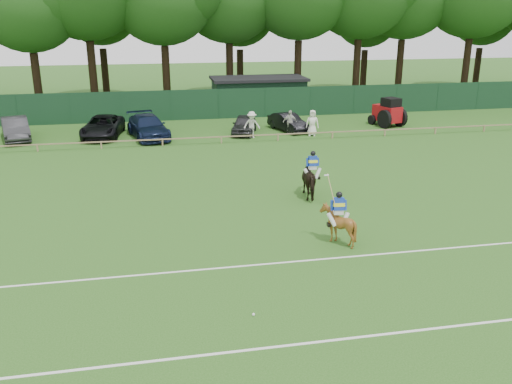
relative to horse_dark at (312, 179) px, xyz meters
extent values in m
plane|color=#1E4C14|center=(-3.85, -5.90, -0.88)|extent=(160.00, 160.00, 0.00)
imported|color=black|center=(0.00, 0.00, 0.00)|extent=(1.04, 2.13, 1.76)
imported|color=brown|center=(-0.63, -5.55, -0.12)|extent=(1.38, 1.52, 1.52)
imported|color=#2A2A2D|center=(-16.91, 15.90, -0.09)|extent=(2.91, 5.10, 1.59)
imported|color=black|center=(-10.97, 15.77, -0.13)|extent=(3.12, 5.65, 1.50)
imported|color=#111B35|center=(-7.76, 14.82, -0.09)|extent=(3.42, 5.85, 1.59)
imported|color=#2F2F32|center=(-0.77, 14.88, -0.21)|extent=(2.66, 4.25, 1.35)
imported|color=black|center=(2.68, 15.27, -0.23)|extent=(2.54, 4.20, 1.31)
imported|color=silver|center=(-0.48, 13.36, 0.07)|extent=(1.29, 0.82, 1.90)
imported|color=beige|center=(2.50, 14.03, 0.00)|extent=(1.07, 0.52, 1.77)
imported|color=white|center=(3.97, 13.19, 0.06)|extent=(1.04, 0.82, 1.88)
cube|color=silver|center=(0.00, 0.00, 0.61)|extent=(0.37, 0.28, 0.18)
cube|color=#1737A9|center=(0.00, 0.00, 0.93)|extent=(0.41, 0.32, 0.51)
cube|color=yellow|center=(0.00, 0.00, 0.91)|extent=(0.44, 0.31, 0.18)
sphere|color=black|center=(0.00, 0.00, 1.30)|extent=(0.25, 0.25, 0.25)
cylinder|color=silver|center=(0.26, -0.06, 0.31)|extent=(0.42, 0.33, 0.59)
cylinder|color=silver|center=(-0.26, -0.04, 0.31)|extent=(0.42, 0.35, 0.59)
cube|color=silver|center=(-0.63, -5.55, 0.41)|extent=(0.39, 0.30, 0.18)
cube|color=#1737A9|center=(-0.63, -5.55, 0.73)|extent=(0.43, 0.35, 0.51)
cube|color=yellow|center=(-0.63, -5.55, 0.71)|extent=(0.46, 0.34, 0.18)
sphere|color=black|center=(-0.63, -5.55, 1.10)|extent=(0.25, 0.25, 0.25)
cylinder|color=silver|center=(-0.38, -5.63, 0.11)|extent=(0.42, 0.32, 0.59)
cylinder|color=silver|center=(-0.89, -5.57, 0.11)|extent=(0.42, 0.37, 0.59)
cylinder|color=tan|center=(-0.92, -5.47, 1.28)|extent=(0.21, 0.61, 1.17)
sphere|color=silver|center=(-4.85, -10.23, -0.84)|extent=(0.09, 0.09, 0.09)
cube|color=silver|center=(-3.85, -11.90, -0.88)|extent=(60.00, 0.10, 0.01)
cube|color=silver|center=(-3.85, -6.90, -0.88)|extent=(60.00, 0.10, 0.01)
cube|color=#997F5B|center=(-3.85, 12.10, -0.43)|extent=(62.00, 0.08, 0.08)
cube|color=#14351E|center=(-3.85, 21.10, 0.37)|extent=(92.00, 0.04, 2.50)
cube|color=#14331E|center=(2.15, 24.10, 0.52)|extent=(8.00, 4.00, 2.80)
cube|color=black|center=(2.15, 24.10, 2.04)|extent=(8.40, 4.40, 0.24)
cube|color=#A40F14|center=(10.82, 15.60, 0.10)|extent=(1.80, 2.50, 1.22)
cube|color=black|center=(10.93, 15.24, 0.95)|extent=(1.42, 1.49, 0.84)
cylinder|color=black|center=(10.25, 14.74, -0.18)|extent=(0.67, 1.43, 1.41)
cylinder|color=black|center=(11.77, 15.19, -0.18)|extent=(0.67, 1.43, 1.41)
cylinder|color=black|center=(9.89, 16.30, -0.51)|extent=(0.48, 0.80, 0.75)
cylinder|color=black|center=(11.23, 16.69, -0.51)|extent=(0.48, 0.80, 0.75)
camera|label=1|loc=(-7.50, -24.12, 7.74)|focal=38.00mm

